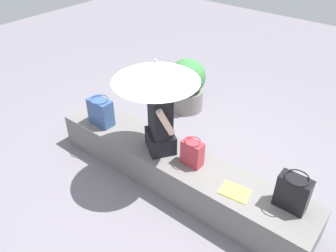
{
  "coord_description": "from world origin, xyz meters",
  "views": [
    {
      "loc": [
        -1.74,
        2.29,
        2.82
      ],
      "look_at": [
        0.1,
        0.0,
        0.77
      ],
      "focal_mm": 36.15,
      "sensor_mm": 36.0,
      "label": 1
    }
  ],
  "objects_px": {
    "shoulder_bag_spare": "(101,112)",
    "planter_near": "(187,84)",
    "tote_bag_canvas": "(192,153)",
    "magazine": "(235,192)",
    "handbag_black": "(293,192)",
    "parasol": "(156,71)",
    "person_seated": "(160,120)"
  },
  "relations": [
    {
      "from": "magazine",
      "to": "planter_near",
      "type": "bearing_deg",
      "value": -48.59
    },
    {
      "from": "person_seated",
      "to": "tote_bag_canvas",
      "type": "relative_size",
      "value": 2.96
    },
    {
      "from": "planter_near",
      "to": "handbag_black",
      "type": "bearing_deg",
      "value": 147.76
    },
    {
      "from": "handbag_black",
      "to": "planter_near",
      "type": "height_order",
      "value": "planter_near"
    },
    {
      "from": "planter_near",
      "to": "parasol",
      "type": "bearing_deg",
      "value": 114.55
    },
    {
      "from": "person_seated",
      "to": "shoulder_bag_spare",
      "type": "bearing_deg",
      "value": 5.1
    },
    {
      "from": "tote_bag_canvas",
      "to": "planter_near",
      "type": "xyz_separation_m",
      "value": [
        1.11,
        -1.43,
        -0.15
      ]
    },
    {
      "from": "handbag_black",
      "to": "planter_near",
      "type": "distance_m",
      "value": 2.56
    },
    {
      "from": "person_seated",
      "to": "parasol",
      "type": "distance_m",
      "value": 0.59
    },
    {
      "from": "parasol",
      "to": "magazine",
      "type": "xyz_separation_m",
      "value": [
        -1.0,
        0.02,
        -0.97
      ]
    },
    {
      "from": "person_seated",
      "to": "shoulder_bag_spare",
      "type": "relative_size",
      "value": 2.51
    },
    {
      "from": "handbag_black",
      "to": "magazine",
      "type": "relative_size",
      "value": 1.32
    },
    {
      "from": "tote_bag_canvas",
      "to": "magazine",
      "type": "xyz_separation_m",
      "value": [
        -0.57,
        0.08,
        -0.14
      ]
    },
    {
      "from": "tote_bag_canvas",
      "to": "person_seated",
      "type": "bearing_deg",
      "value": 0.99
    },
    {
      "from": "person_seated",
      "to": "handbag_black",
      "type": "xyz_separation_m",
      "value": [
        -1.47,
        -0.08,
        -0.21
      ]
    },
    {
      "from": "tote_bag_canvas",
      "to": "shoulder_bag_spare",
      "type": "height_order",
      "value": "shoulder_bag_spare"
    },
    {
      "from": "planter_near",
      "to": "shoulder_bag_spare",
      "type": "bearing_deg",
      "value": 82.35
    },
    {
      "from": "person_seated",
      "to": "shoulder_bag_spare",
      "type": "xyz_separation_m",
      "value": [
        0.89,
        0.08,
        -0.21
      ]
    },
    {
      "from": "planter_near",
      "to": "person_seated",
      "type": "bearing_deg",
      "value": 115.31
    },
    {
      "from": "person_seated",
      "to": "magazine",
      "type": "xyz_separation_m",
      "value": [
        -1.0,
        0.07,
        -0.38
      ]
    },
    {
      "from": "tote_bag_canvas",
      "to": "shoulder_bag_spare",
      "type": "bearing_deg",
      "value": 3.76
    },
    {
      "from": "parasol",
      "to": "planter_near",
      "type": "bearing_deg",
      "value": -65.45
    },
    {
      "from": "tote_bag_canvas",
      "to": "planter_near",
      "type": "relative_size",
      "value": 0.37
    },
    {
      "from": "shoulder_bag_spare",
      "to": "planter_near",
      "type": "xyz_separation_m",
      "value": [
        -0.2,
        -1.52,
        -0.18
      ]
    },
    {
      "from": "person_seated",
      "to": "parasol",
      "type": "relative_size",
      "value": 0.81
    },
    {
      "from": "handbag_black",
      "to": "tote_bag_canvas",
      "type": "distance_m",
      "value": 1.05
    },
    {
      "from": "shoulder_bag_spare",
      "to": "planter_near",
      "type": "bearing_deg",
      "value": -97.65
    },
    {
      "from": "parasol",
      "to": "planter_near",
      "type": "xyz_separation_m",
      "value": [
        0.68,
        -1.5,
        -0.98
      ]
    },
    {
      "from": "person_seated",
      "to": "parasol",
      "type": "xyz_separation_m",
      "value": [
        -0.0,
        0.06,
        0.59
      ]
    },
    {
      "from": "person_seated",
      "to": "magazine",
      "type": "relative_size",
      "value": 3.21
    },
    {
      "from": "planter_near",
      "to": "magazine",
      "type": "bearing_deg",
      "value": 137.94
    },
    {
      "from": "parasol",
      "to": "handbag_black",
      "type": "relative_size",
      "value": 2.99
    }
  ]
}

